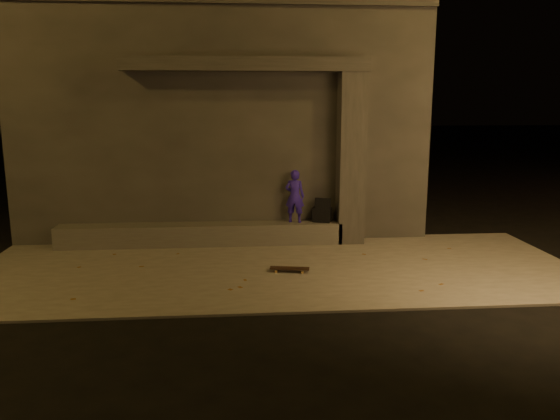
{
  "coord_description": "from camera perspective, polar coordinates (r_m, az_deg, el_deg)",
  "views": [
    {
      "loc": [
        -0.76,
        -7.64,
        3.05
      ],
      "look_at": [
        0.04,
        2.0,
        1.11
      ],
      "focal_mm": 35.0,
      "sensor_mm": 36.0,
      "label": 1
    }
  ],
  "objects": [
    {
      "name": "skateboarder",
      "position": [
        11.63,
        1.55,
        1.45
      ],
      "size": [
        0.48,
        0.38,
        1.14
      ],
      "primitive_type": "imported",
      "rotation": [
        0.0,
        0.0,
        2.84
      ],
      "color": "#2C1AAB",
      "rests_on": "ledge"
    },
    {
      "name": "sidewalk",
      "position": [
        10.14,
        -0.25,
        -6.08
      ],
      "size": [
        11.0,
        4.4,
        0.04
      ],
      "primitive_type": "cube",
      "color": "#6A645D",
      "rests_on": "ground"
    },
    {
      "name": "building",
      "position": [
        14.14,
        -5.82,
        9.46
      ],
      "size": [
        9.0,
        5.1,
        5.22
      ],
      "color": "#34322F",
      "rests_on": "ground"
    },
    {
      "name": "backpack",
      "position": [
        11.78,
        4.41,
        -0.35
      ],
      "size": [
        0.45,
        0.37,
        0.54
      ],
      "rotation": [
        0.0,
        0.0,
        -0.39
      ],
      "color": "black",
      "rests_on": "ledge"
    },
    {
      "name": "ground",
      "position": [
        8.26,
        0.86,
        -10.35
      ],
      "size": [
        120.0,
        120.0,
        0.0
      ],
      "primitive_type": "plane",
      "color": "black",
      "rests_on": "ground"
    },
    {
      "name": "column",
      "position": [
        11.72,
        7.41,
        5.29
      ],
      "size": [
        0.55,
        0.55,
        3.6
      ],
      "primitive_type": "cube",
      "color": "#34322F",
      "rests_on": "sidewalk"
    },
    {
      "name": "ledge",
      "position": [
        11.75,
        -8.25,
        -2.52
      ],
      "size": [
        6.0,
        0.55,
        0.45
      ],
      "primitive_type": "cube",
      "color": "#504D48",
      "rests_on": "sidewalk"
    },
    {
      "name": "skateboard",
      "position": [
        9.82,
        1.01,
        -6.15
      ],
      "size": [
        0.73,
        0.3,
        0.08
      ],
      "rotation": [
        0.0,
        0.0,
        -0.18
      ],
      "color": "black",
      "rests_on": "sidewalk"
    },
    {
      "name": "canopy",
      "position": [
        11.47,
        -3.58,
        14.94
      ],
      "size": [
        5.0,
        0.7,
        0.28
      ],
      "primitive_type": "cube",
      "color": "#34322F",
      "rests_on": "column"
    }
  ]
}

